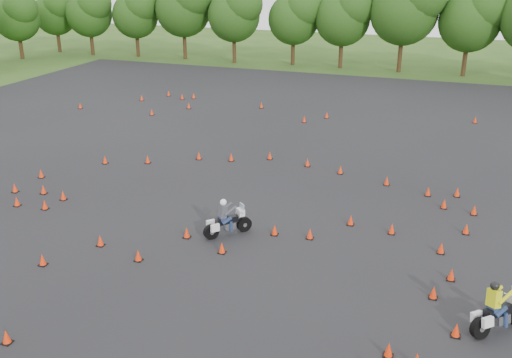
# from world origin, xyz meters

# --- Properties ---
(ground) EXTENTS (140.00, 140.00, 0.00)m
(ground) POSITION_xyz_m (0.00, 0.00, 0.00)
(ground) COLOR #2D5119
(ground) RESTS_ON ground
(asphalt_pad) EXTENTS (62.00, 62.00, 0.00)m
(asphalt_pad) POSITION_xyz_m (0.00, 6.00, 0.01)
(asphalt_pad) COLOR black
(asphalt_pad) RESTS_ON ground
(treeline) EXTENTS (87.05, 32.21, 10.64)m
(treeline) POSITION_xyz_m (2.20, 35.01, 4.64)
(treeline) COLOR #204213
(treeline) RESTS_ON ground
(traffic_cones) EXTENTS (36.43, 33.26, 0.45)m
(traffic_cones) POSITION_xyz_m (-0.06, 5.53, 0.23)
(traffic_cones) COLOR red
(traffic_cones) RESTS_ON asphalt_pad
(rider_grey) EXTENTS (2.00, 2.10, 1.71)m
(rider_grey) POSITION_xyz_m (0.05, 0.25, 0.86)
(rider_grey) COLOR #3D3D44
(rider_grey) RESTS_ON ground
(rider_yellow) EXTENTS (2.15, 2.04, 1.75)m
(rider_yellow) POSITION_xyz_m (10.79, -3.19, 0.88)
(rider_yellow) COLOR #C4CB12
(rider_yellow) RESTS_ON ground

